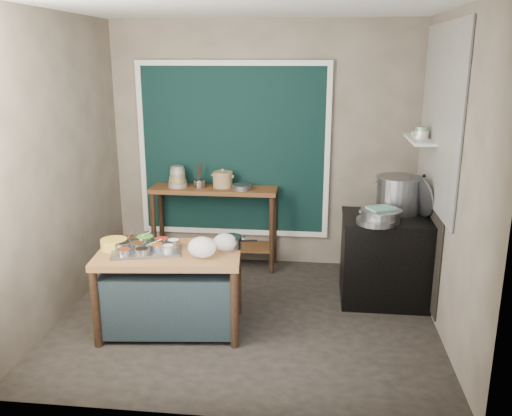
# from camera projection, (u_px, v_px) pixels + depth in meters

# --- Properties ---
(floor) EXTENTS (3.50, 3.00, 0.02)m
(floor) POSITION_uv_depth(u_px,v_px,m) (247.00, 318.00, 5.17)
(floor) COLOR #2E2823
(floor) RESTS_ON ground
(back_wall) EXTENTS (3.50, 0.02, 2.80)m
(back_wall) POSITION_uv_depth(u_px,v_px,m) (264.00, 146.00, 6.24)
(back_wall) COLOR gray
(back_wall) RESTS_ON floor
(left_wall) EXTENTS (0.02, 3.00, 2.80)m
(left_wall) POSITION_uv_depth(u_px,v_px,m) (57.00, 169.00, 4.98)
(left_wall) COLOR gray
(left_wall) RESTS_ON floor
(right_wall) EXTENTS (0.02, 3.00, 2.80)m
(right_wall) POSITION_uv_depth(u_px,v_px,m) (452.00, 178.00, 4.60)
(right_wall) COLOR gray
(right_wall) RESTS_ON floor
(ceiling) EXTENTS (3.50, 3.00, 0.02)m
(ceiling) POSITION_uv_depth(u_px,v_px,m) (246.00, 4.00, 4.41)
(ceiling) COLOR gray
(ceiling) RESTS_ON back_wall
(curtain_panel) EXTENTS (2.10, 0.02, 1.90)m
(curtain_panel) POSITION_uv_depth(u_px,v_px,m) (233.00, 151.00, 6.25)
(curtain_panel) COLOR black
(curtain_panel) RESTS_ON back_wall
(curtain_frame) EXTENTS (2.22, 0.03, 2.02)m
(curtain_frame) POSITION_uv_depth(u_px,v_px,m) (233.00, 151.00, 6.24)
(curtain_frame) COLOR beige
(curtain_frame) RESTS_ON back_wall
(tile_panel) EXTENTS (0.02, 1.70, 1.70)m
(tile_panel) POSITION_uv_depth(u_px,v_px,m) (440.00, 118.00, 5.01)
(tile_panel) COLOR #B2B2AA
(tile_panel) RESTS_ON right_wall
(soot_patch) EXTENTS (0.01, 1.30, 1.30)m
(soot_patch) POSITION_uv_depth(u_px,v_px,m) (428.00, 233.00, 5.41)
(soot_patch) COLOR black
(soot_patch) RESTS_ON right_wall
(wall_shelf) EXTENTS (0.22, 0.70, 0.03)m
(wall_shelf) POSITION_uv_depth(u_px,v_px,m) (420.00, 140.00, 5.37)
(wall_shelf) COLOR beige
(wall_shelf) RESTS_ON right_wall
(prep_table) EXTENTS (1.32, 0.85, 0.75)m
(prep_table) POSITION_uv_depth(u_px,v_px,m) (171.00, 290.00, 4.85)
(prep_table) COLOR brown
(prep_table) RESTS_ON floor
(back_counter) EXTENTS (1.45, 0.40, 0.95)m
(back_counter) POSITION_uv_depth(u_px,v_px,m) (215.00, 227.00, 6.33)
(back_counter) COLOR brown
(back_counter) RESTS_ON floor
(stove_block) EXTENTS (0.90, 0.68, 0.85)m
(stove_block) POSITION_uv_depth(u_px,v_px,m) (387.00, 260.00, 5.43)
(stove_block) COLOR black
(stove_block) RESTS_ON floor
(stove_top) EXTENTS (0.92, 0.69, 0.03)m
(stove_top) POSITION_uv_depth(u_px,v_px,m) (390.00, 218.00, 5.31)
(stove_top) COLOR black
(stove_top) RESTS_ON stove_block
(condiment_tray) EXTENTS (0.68, 0.57, 0.03)m
(condiment_tray) POSITION_uv_depth(u_px,v_px,m) (146.00, 249.00, 4.76)
(condiment_tray) COLOR gray
(condiment_tray) RESTS_ON prep_table
(condiment_bowls) EXTENTS (0.55, 0.44, 0.07)m
(condiment_bowls) POSITION_uv_depth(u_px,v_px,m) (144.00, 244.00, 4.76)
(condiment_bowls) COLOR gray
(condiment_bowls) RESTS_ON condiment_tray
(yellow_basin) EXTENTS (0.23, 0.23, 0.09)m
(yellow_basin) POSITION_uv_depth(u_px,v_px,m) (114.00, 244.00, 4.80)
(yellow_basin) COLOR gold
(yellow_basin) RESTS_ON prep_table
(saucepan) EXTENTS (0.24, 0.24, 0.11)m
(saucepan) POSITION_uv_depth(u_px,v_px,m) (231.00, 242.00, 4.80)
(saucepan) COLOR gray
(saucepan) RESTS_ON prep_table
(plastic_bag_a) EXTENTS (0.30, 0.28, 0.18)m
(plastic_bag_a) POSITION_uv_depth(u_px,v_px,m) (202.00, 247.00, 4.58)
(plastic_bag_a) COLOR white
(plastic_bag_a) RESTS_ON prep_table
(plastic_bag_b) EXTENTS (0.24, 0.21, 0.16)m
(plastic_bag_b) POSITION_uv_depth(u_px,v_px,m) (225.00, 242.00, 4.74)
(plastic_bag_b) COLOR white
(plastic_bag_b) RESTS_ON prep_table
(bowl_stack) EXTENTS (0.22, 0.22, 0.24)m
(bowl_stack) POSITION_uv_depth(u_px,v_px,m) (178.00, 178.00, 6.20)
(bowl_stack) COLOR tan
(bowl_stack) RESTS_ON back_counter
(utensil_cup) EXTENTS (0.15, 0.15, 0.09)m
(utensil_cup) POSITION_uv_depth(u_px,v_px,m) (200.00, 183.00, 6.21)
(utensil_cup) COLOR gray
(utensil_cup) RESTS_ON back_counter
(ceramic_crock) EXTENTS (0.30, 0.30, 0.16)m
(ceramic_crock) POSITION_uv_depth(u_px,v_px,m) (223.00, 180.00, 6.19)
(ceramic_crock) COLOR #947B50
(ceramic_crock) RESTS_ON back_counter
(wide_bowl) EXTENTS (0.28, 0.28, 0.06)m
(wide_bowl) POSITION_uv_depth(u_px,v_px,m) (242.00, 187.00, 6.09)
(wide_bowl) COLOR gray
(wide_bowl) RESTS_ON back_counter
(stock_pot) EXTENTS (0.58, 0.58, 0.36)m
(stock_pot) POSITION_uv_depth(u_px,v_px,m) (398.00, 194.00, 5.44)
(stock_pot) COLOR gray
(stock_pot) RESTS_ON stove_top
(pot_lid) EXTENTS (0.26, 0.43, 0.42)m
(pot_lid) POSITION_uv_depth(u_px,v_px,m) (420.00, 195.00, 5.29)
(pot_lid) COLOR gray
(pot_lid) RESTS_ON stove_top
(steamer) EXTENTS (0.44, 0.44, 0.13)m
(steamer) POSITION_uv_depth(u_px,v_px,m) (381.00, 216.00, 5.13)
(steamer) COLOR gray
(steamer) RESTS_ON stove_top
(green_cloth) EXTENTS (0.29, 0.27, 0.02)m
(green_cloth) POSITION_uv_depth(u_px,v_px,m) (381.00, 208.00, 5.11)
(green_cloth) COLOR #5E9D8A
(green_cloth) RESTS_ON steamer
(shallow_pan) EXTENTS (0.49, 0.49, 0.05)m
(shallow_pan) POSITION_uv_depth(u_px,v_px,m) (376.00, 221.00, 5.09)
(shallow_pan) COLOR gray
(shallow_pan) RESTS_ON stove_top
(shelf_bowl_stack) EXTENTS (0.15, 0.15, 0.12)m
(shelf_bowl_stack) POSITION_uv_depth(u_px,v_px,m) (421.00, 133.00, 5.34)
(shelf_bowl_stack) COLOR silver
(shelf_bowl_stack) RESTS_ON wall_shelf
(shelf_bowl_green) EXTENTS (0.16, 0.16, 0.05)m
(shelf_bowl_green) POSITION_uv_depth(u_px,v_px,m) (418.00, 134.00, 5.52)
(shelf_bowl_green) COLOR gray
(shelf_bowl_green) RESTS_ON wall_shelf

